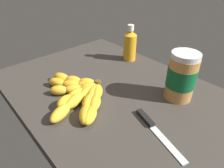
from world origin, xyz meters
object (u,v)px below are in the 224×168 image
(peanut_butter_jar, at_px, (181,76))
(honey_bottle, at_px, (130,45))
(banana_bunch, at_px, (79,93))
(butter_knife, at_px, (155,129))

(peanut_butter_jar, bearing_deg, honey_bottle, 164.05)
(banana_bunch, bearing_deg, butter_knife, 15.24)
(peanut_butter_jar, distance_m, butter_knife, 0.19)
(butter_knife, bearing_deg, peanut_butter_jar, 103.89)
(banana_bunch, height_order, butter_knife, banana_bunch)
(banana_bunch, bearing_deg, peanut_butter_jar, 49.30)
(peanut_butter_jar, distance_m, honey_bottle, 0.31)
(butter_knife, bearing_deg, banana_bunch, -164.76)
(banana_bunch, relative_size, honey_bottle, 1.96)
(honey_bottle, relative_size, butter_knife, 0.81)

